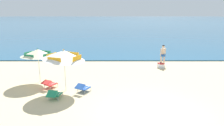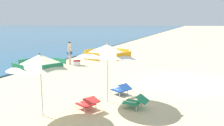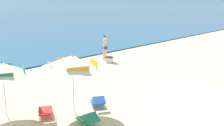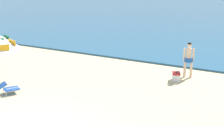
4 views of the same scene
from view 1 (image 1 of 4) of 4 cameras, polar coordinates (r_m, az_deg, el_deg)
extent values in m
plane|color=#CCB78C|center=(8.87, 11.53, -14.34)|extent=(800.00, 800.00, 0.00)
cube|color=#285B7F|center=(417.65, 0.45, 13.15)|extent=(800.00, 800.00, 0.10)
cylinder|color=silver|center=(11.13, -13.39, -2.20)|extent=(0.04, 0.04, 2.30)
cone|color=white|center=(10.93, -13.64, 2.29)|extent=(2.72, 2.69, 0.75)
cube|color=orange|center=(11.61, -11.21, 2.49)|extent=(0.77, 0.36, 0.29)
cube|color=orange|center=(11.46, -16.96, 2.00)|extent=(0.36, 0.77, 0.29)
cube|color=orange|center=(10.31, -16.31, 0.79)|extent=(0.77, 0.36, 0.29)
cube|color=orange|center=(10.49, -9.95, 1.35)|extent=(0.36, 0.77, 0.29)
sphere|color=orange|center=(10.88, -13.73, 3.78)|extent=(0.06, 0.06, 0.06)
cylinder|color=silver|center=(13.20, -20.34, -0.67)|extent=(0.04, 0.04, 2.09)
cone|color=beige|center=(13.03, -20.63, 2.80)|extent=(2.92, 2.92, 0.55)
cube|color=#1E724C|center=(13.59, -18.47, 2.94)|extent=(0.69, 0.31, 0.26)
cube|color=#1E724C|center=(13.56, -22.89, 2.55)|extent=(0.31, 0.69, 0.26)
cube|color=#1E724C|center=(12.53, -22.89, 1.70)|extent=(0.69, 0.31, 0.26)
cube|color=#1E724C|center=(12.56, -18.11, 2.13)|extent=(0.31, 0.69, 0.26)
sphere|color=#1E724C|center=(12.99, -20.73, 3.93)|extent=(0.06, 0.06, 0.06)
cube|color=#1E4799|center=(11.09, -7.86, -7.18)|extent=(0.75, 0.78, 0.04)
cube|color=#1E4799|center=(10.73, -9.18, -6.75)|extent=(0.62, 0.59, 0.21)
cylinder|color=silver|center=(11.48, -7.94, -7.03)|extent=(0.03, 0.03, 0.18)
cylinder|color=silver|center=(11.20, -5.94, -7.50)|extent=(0.03, 0.03, 0.18)
cylinder|color=silver|center=(11.07, -9.76, -7.90)|extent=(0.03, 0.03, 0.18)
cylinder|color=silver|center=(10.78, -7.73, -8.43)|extent=(0.03, 0.03, 0.18)
cylinder|color=silver|center=(11.21, -9.02, -6.33)|extent=(0.29, 0.48, 0.02)
cylinder|color=silver|center=(10.89, -6.70, -6.87)|extent=(0.29, 0.48, 0.02)
cube|color=#1E7F56|center=(10.52, -15.91, -8.77)|extent=(0.61, 0.67, 0.04)
cube|color=#1E7F56|center=(10.11, -16.97, -8.58)|extent=(0.55, 0.45, 0.25)
cylinder|color=silver|center=(10.90, -16.43, -8.63)|extent=(0.03, 0.03, 0.18)
cylinder|color=silver|center=(10.71, -14.03, -8.88)|extent=(0.03, 0.03, 0.18)
cylinder|color=silver|center=(10.44, -17.77, -9.76)|extent=(0.03, 0.03, 0.18)
cylinder|color=silver|center=(10.23, -15.28, -10.06)|extent=(0.03, 0.03, 0.18)
cylinder|color=silver|center=(10.60, -17.34, -8.01)|extent=(0.11, 0.54, 0.02)
cylinder|color=silver|center=(10.37, -14.54, -8.31)|extent=(0.11, 0.54, 0.02)
cube|color=red|center=(12.11, -17.17, -5.87)|extent=(0.74, 0.77, 0.04)
cube|color=red|center=(11.81, -18.46, -5.32)|extent=(0.63, 0.60, 0.14)
cylinder|color=silver|center=(12.50, -17.00, -5.78)|extent=(0.03, 0.03, 0.18)
cylinder|color=silver|center=(12.17, -15.36, -6.19)|extent=(0.03, 0.03, 0.18)
cylinder|color=silver|center=(12.13, -18.91, -6.51)|extent=(0.03, 0.03, 0.18)
cylinder|color=silver|center=(11.79, -17.27, -6.97)|extent=(0.03, 0.03, 0.18)
cylinder|color=silver|center=(12.26, -18.13, -5.10)|extent=(0.28, 0.49, 0.02)
cylinder|color=silver|center=(11.88, -16.25, -5.57)|extent=(0.28, 0.49, 0.02)
cylinder|color=beige|center=(17.16, 15.14, 0.76)|extent=(0.12, 0.12, 0.85)
cylinder|color=beige|center=(16.99, 14.31, 0.69)|extent=(0.12, 0.12, 0.85)
cylinder|color=#1E51A3|center=(16.98, 14.82, 2.20)|extent=(0.43, 0.43, 0.18)
cylinder|color=beige|center=(16.93, 14.88, 3.13)|extent=(0.24, 0.24, 0.61)
cylinder|color=beige|center=(17.05, 15.46, 3.11)|extent=(0.09, 0.09, 0.64)
cylinder|color=beige|center=(16.81, 14.28, 3.04)|extent=(0.09, 0.09, 0.64)
sphere|color=beige|center=(16.85, 14.97, 4.65)|extent=(0.23, 0.23, 0.23)
sphere|color=black|center=(16.85, 14.98, 4.75)|extent=(0.21, 0.21, 0.21)
cube|color=white|center=(16.31, 14.24, -0.81)|extent=(0.50, 0.57, 0.32)
cube|color=red|center=(16.26, 14.28, -0.13)|extent=(0.51, 0.59, 0.08)
cylinder|color=black|center=(16.25, 14.29, 0.06)|extent=(0.15, 0.32, 0.02)
camera|label=2|loc=(12.90, -54.42, 3.21)|focal=35.52mm
camera|label=3|loc=(8.63, -74.05, 6.01)|focal=42.63mm
camera|label=4|loc=(8.25, 77.24, 5.95)|focal=48.14mm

